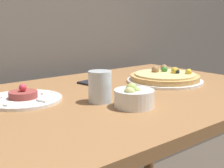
# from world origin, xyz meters

# --- Properties ---
(dining_table) EXTENTS (1.26, 0.84, 0.74)m
(dining_table) POSITION_xyz_m (0.00, 0.42, 0.64)
(dining_table) COLOR olive
(dining_table) RESTS_ON ground_plane
(pizza_plate) EXTENTS (0.32, 0.32, 0.06)m
(pizza_plate) POSITION_xyz_m (0.29, 0.44, 0.75)
(pizza_plate) COLOR white
(pizza_plate) RESTS_ON dining_table
(tartare_plate) EXTENTS (0.25, 0.25, 0.06)m
(tartare_plate) POSITION_xyz_m (-0.31, 0.54, 0.75)
(tartare_plate) COLOR white
(tartare_plate) RESTS_ON dining_table
(small_bowl) EXTENTS (0.12, 0.12, 0.07)m
(small_bowl) POSITION_xyz_m (-0.08, 0.25, 0.77)
(small_bowl) COLOR white
(small_bowl) RESTS_ON dining_table
(drinking_glass) EXTENTS (0.08, 0.08, 0.10)m
(drinking_glass) POSITION_xyz_m (-0.13, 0.36, 0.79)
(drinking_glass) COLOR silver
(drinking_glass) RESTS_ON dining_table
(napkin) EXTENTS (0.13, 0.09, 0.01)m
(napkin) POSITION_xyz_m (0.04, 0.63, 0.74)
(napkin) COLOR black
(napkin) RESTS_ON dining_table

